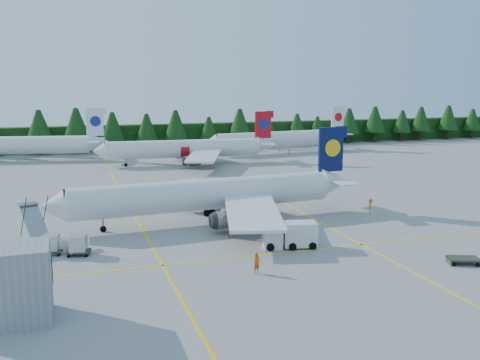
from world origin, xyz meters
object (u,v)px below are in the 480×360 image
object	(u,v)px
airliner_red	(181,149)
airstairs	(41,243)
airliner_navy	(200,196)
service_truck	(290,235)

from	to	relation	value
airliner_red	airstairs	size ratio (longest dim) A/B	5.10
airliner_navy	airstairs	distance (m)	18.35
airliner_red	airliner_navy	bearing A→B (deg)	-95.29
airliner_red	service_truck	size ratio (longest dim) A/B	6.48
airliner_navy	service_truck	distance (m)	13.75
airliner_red	service_truck	xyz separation A→B (m)	(-1.45, -57.54, -1.87)
airliner_navy	airstairs	xyz separation A→B (m)	(-17.11, -6.22, -2.26)
airliner_navy	airliner_red	bearing A→B (deg)	77.10
airliner_navy	airliner_red	xyz separation A→B (m)	(7.44, 45.31, -0.05)
airstairs	airliner_navy	bearing A→B (deg)	1.96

